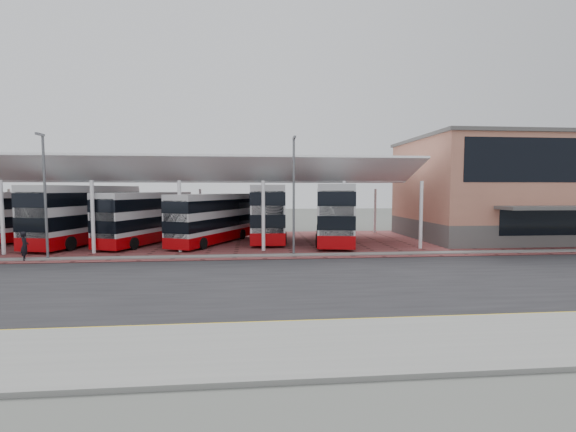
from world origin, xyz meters
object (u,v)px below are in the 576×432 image
at_px(bus_2, 147,218).
at_px(bus_3, 212,219).
at_px(bus_1, 87,215).
at_px(pedestrian, 25,246).
at_px(bus_4, 269,212).
at_px(bus_5, 334,213).
at_px(terminal, 510,188).

distance_m(bus_2, bus_3, 5.44).
bearing_deg(bus_3, bus_1, -159.38).
bearing_deg(bus_3, pedestrian, -122.78).
bearing_deg(bus_2, bus_4, 31.65).
relative_size(bus_3, pedestrian, 5.44).
height_order(bus_5, pedestrian, bus_5).
bearing_deg(bus_2, terminal, 22.33).
relative_size(terminal, bus_5, 1.51).
bearing_deg(bus_5, bus_2, -170.89).
distance_m(terminal, pedestrian, 39.21).
bearing_deg(terminal, bus_3, -177.56).
bearing_deg(bus_1, bus_2, 9.76).
bearing_deg(bus_5, pedestrian, -151.75).
xyz_separation_m(bus_1, bus_4, (15.20, 1.46, 0.02)).
distance_m(terminal, bus_1, 37.59).
bearing_deg(pedestrian, bus_1, -29.82).
xyz_separation_m(bus_2, bus_3, (5.41, -0.51, -0.07)).
xyz_separation_m(bus_1, pedestrian, (-0.70, -7.71, -1.47)).
distance_m(bus_4, bus_5, 5.95).
height_order(bus_1, pedestrian, bus_1).
distance_m(terminal, bus_3, 27.29).
relative_size(bus_2, bus_3, 1.05).
bearing_deg(pedestrian, bus_4, -84.68).
bearing_deg(bus_5, bus_1, -171.80).
distance_m(bus_1, bus_4, 15.27).
distance_m(bus_2, bus_4, 10.41).
xyz_separation_m(bus_3, bus_5, (10.35, 0.22, 0.39)).
bearing_deg(bus_3, bus_2, -159.65).
relative_size(bus_1, bus_3, 1.20).
height_order(bus_1, bus_2, bus_1).
height_order(bus_3, bus_4, bus_4).
distance_m(bus_5, pedestrian, 22.59).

